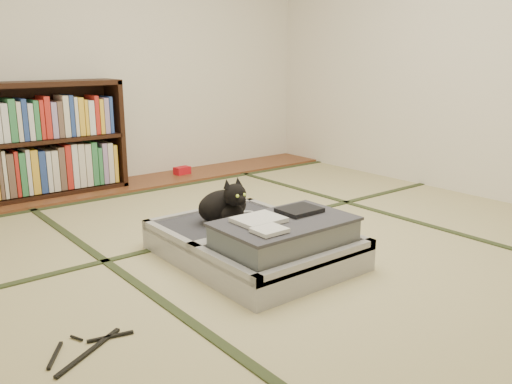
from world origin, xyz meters
TOP-DOWN VIEW (x-y plane):
  - floor at (0.00, 0.00)m, footprint 4.50×4.50m
  - wood_strip at (0.00, 2.00)m, footprint 4.00×0.50m
  - red_item at (0.48, 2.03)m, footprint 0.16×0.11m
  - tatami_borders at (0.00, 0.49)m, footprint 4.00×4.50m
  - bookcase at (-0.84, 2.07)m, footprint 1.41×0.32m
  - suitcase at (-0.31, -0.13)m, footprint 0.82×1.10m
  - cat at (-0.33, 0.16)m, footprint 0.37×0.37m
  - cable_coil at (-0.15, 0.19)m, footprint 0.11×0.11m
  - hanger at (-1.44, -0.45)m, footprint 0.38×0.27m

SIDE VIEW (x-z plane):
  - floor at x=0.00m, z-range 0.00..0.00m
  - tatami_borders at x=0.00m, z-range 0.00..0.01m
  - hanger at x=-1.44m, z-range 0.00..0.01m
  - wood_strip at x=0.00m, z-range 0.00..0.02m
  - red_item at x=0.48m, z-range 0.02..0.09m
  - suitcase at x=-0.31m, z-range -0.05..0.28m
  - cable_coil at x=-0.15m, z-range 0.16..0.18m
  - cat at x=-0.33m, z-range 0.12..0.42m
  - bookcase at x=-0.84m, z-range -0.01..0.91m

